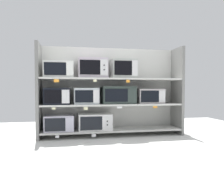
# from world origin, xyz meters

# --- Properties ---
(ground) EXTENTS (6.43, 6.00, 0.02)m
(ground) POSITION_xyz_m (0.00, -1.00, -0.01)
(ground) COLOR silver
(back_panel) EXTENTS (2.63, 0.04, 1.59)m
(back_panel) POSITION_xyz_m (0.00, 0.25, 0.79)
(back_panel) COLOR #B2B2AD
(back_panel) RESTS_ON ground
(upright_left) EXTENTS (0.05, 0.46, 1.59)m
(upright_left) POSITION_xyz_m (-1.24, 0.00, 0.79)
(upright_left) COLOR slate
(upright_left) RESTS_ON ground
(upright_right) EXTENTS (0.05, 0.46, 1.59)m
(upright_right) POSITION_xyz_m (1.24, 0.00, 0.79)
(upright_right) COLOR slate
(upright_right) RESTS_ON ground
(shelf_0) EXTENTS (2.43, 0.46, 0.03)m
(shelf_0) POSITION_xyz_m (0.00, 0.00, 0.11)
(shelf_0) COLOR beige
(shelf_0) RESTS_ON ground
(microwave_0) EXTENTS (0.48, 0.39, 0.26)m
(microwave_0) POSITION_xyz_m (-0.91, -0.00, 0.25)
(microwave_0) COLOR #B2B0C2
(microwave_0) RESTS_ON shelf_0
(microwave_1) EXTENTS (0.57, 0.42, 0.28)m
(microwave_1) POSITION_xyz_m (-0.31, -0.00, 0.26)
(microwave_1) COLOR silver
(microwave_1) RESTS_ON shelf_0
(price_tag_0) EXTENTS (0.06, 0.00, 0.04)m
(price_tag_0) POSITION_xyz_m (-0.94, -0.24, 0.07)
(price_tag_0) COLOR white
(price_tag_1) EXTENTS (0.07, 0.00, 0.05)m
(price_tag_1) POSITION_xyz_m (-0.35, -0.24, 0.06)
(price_tag_1) COLOR white
(shelf_1) EXTENTS (2.43, 0.46, 0.03)m
(shelf_1) POSITION_xyz_m (0.00, 0.00, 0.55)
(shelf_1) COLOR beige
(microwave_2) EXTENTS (0.42, 0.41, 0.27)m
(microwave_2) POSITION_xyz_m (-0.94, -0.00, 0.71)
(microwave_2) COLOR black
(microwave_2) RESTS_ON shelf_1
(microwave_3) EXTENTS (0.42, 0.37, 0.28)m
(microwave_3) POSITION_xyz_m (-0.46, -0.00, 0.71)
(microwave_3) COLOR #B3BDC2
(microwave_3) RESTS_ON shelf_1
(microwave_4) EXTENTS (0.58, 0.42, 0.30)m
(microwave_4) POSITION_xyz_m (0.11, -0.00, 0.72)
(microwave_4) COLOR #293430
(microwave_4) RESTS_ON shelf_1
(microwave_5) EXTENTS (0.47, 0.34, 0.26)m
(microwave_5) POSITION_xyz_m (0.70, -0.00, 0.70)
(microwave_5) COLOR #BEB4B5
(microwave_5) RESTS_ON shelf_1
(price_tag_2) EXTENTS (0.06, 0.00, 0.03)m
(price_tag_2) POSITION_xyz_m (-0.99, -0.24, 0.52)
(price_tag_2) COLOR beige
(price_tag_3) EXTENTS (0.07, 0.00, 0.05)m
(price_tag_3) POSITION_xyz_m (-0.48, -0.24, 0.51)
(price_tag_3) COLOR beige
(price_tag_4) EXTENTS (0.08, 0.00, 0.03)m
(price_tag_4) POSITION_xyz_m (0.08, -0.24, 0.52)
(price_tag_4) COLOR white
(price_tag_5) EXTENTS (0.07, 0.00, 0.04)m
(price_tag_5) POSITION_xyz_m (0.72, -0.24, 0.52)
(price_tag_5) COLOR orange
(shelf_2) EXTENTS (2.43, 0.46, 0.03)m
(shelf_2) POSITION_xyz_m (0.00, 0.00, 1.00)
(shelf_2) COLOR beige
(microwave_6) EXTENTS (0.48, 0.40, 0.27)m
(microwave_6) POSITION_xyz_m (-0.91, -0.00, 1.15)
(microwave_6) COLOR silver
(microwave_6) RESTS_ON shelf_2
(microwave_7) EXTENTS (0.49, 0.37, 0.34)m
(microwave_7) POSITION_xyz_m (-0.34, -0.00, 1.19)
(microwave_7) COLOR #BCB1BD
(microwave_7) RESTS_ON shelf_2
(microwave_8) EXTENTS (0.43, 0.41, 0.33)m
(microwave_8) POSITION_xyz_m (0.20, -0.00, 1.18)
(microwave_8) COLOR #A2A7A0
(microwave_8) RESTS_ON shelf_2
(price_tag_6) EXTENTS (0.08, 0.00, 0.05)m
(price_tag_6) POSITION_xyz_m (-0.94, -0.24, 0.96)
(price_tag_6) COLOR orange
(price_tag_7) EXTENTS (0.06, 0.00, 0.04)m
(price_tag_7) POSITION_xyz_m (-0.33, -0.24, 0.97)
(price_tag_7) COLOR beige
(price_tag_8) EXTENTS (0.06, 0.00, 0.05)m
(price_tag_8) POSITION_xyz_m (0.23, -0.24, 0.96)
(price_tag_8) COLOR orange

